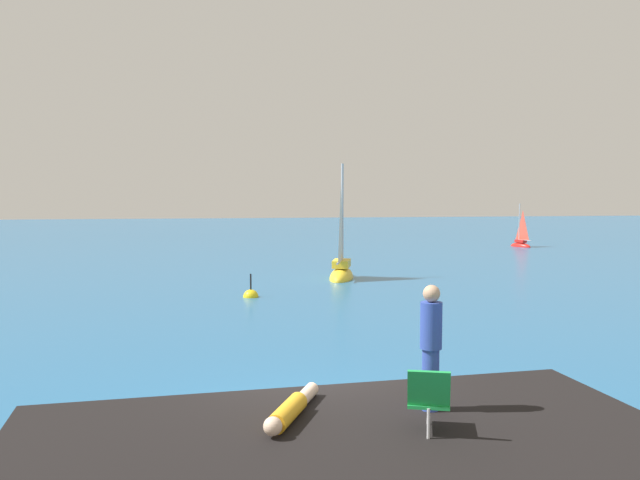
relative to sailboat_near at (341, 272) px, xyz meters
The scene contains 10 objects.
ground_plane 18.39m from the sailboat_near, 102.17° to the right, with size 160.00×160.00×0.00m, color #236093.
shore_ledge 21.28m from the sailboat_near, 100.25° to the right, with size 7.84×3.80×1.07m, color black.
boulder_seaward 18.94m from the sailboat_near, 102.35° to the right, with size 0.83×0.66×0.46m, color black.
boulder_inland 19.61m from the sailboat_near, 105.25° to the right, with size 1.52×1.22×0.84m, color black.
sailboat_near is the anchor object (origin of this frame).
sailboat_far 20.48m from the sailboat_near, 43.19° to the left, with size 1.16×1.78×3.21m.
person_sunbather 20.84m from the sailboat_near, 102.04° to the right, with size 0.85×1.66×0.25m.
person_standing 20.52m from the sailboat_near, 97.12° to the right, with size 0.28×0.28×1.62m.
beach_chair 21.34m from the sailboat_near, 97.61° to the right, with size 0.64×0.71×0.80m.
marker_buoy 6.08m from the sailboat_near, 133.04° to the right, with size 0.56×0.56×1.13m.
Camera 1 is at (-1.29, -10.37, 3.90)m, focal length 37.26 mm.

